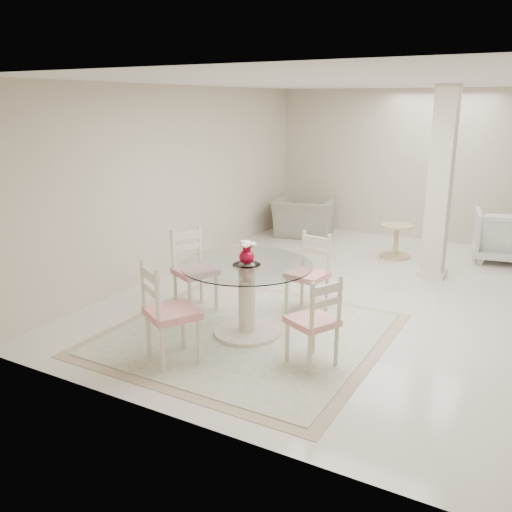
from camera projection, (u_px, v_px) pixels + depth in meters
The scene contains 13 objects.
ground at pixel (371, 297), 7.09m from camera, with size 7.00×7.00×0.00m, color silver.
room_shell at pixel (379, 154), 6.57m from camera, with size 6.02×7.02×2.71m.
column at pixel (440, 184), 7.57m from camera, with size 0.30×0.30×2.70m, color beige.
area_rug at pixel (247, 334), 5.95m from camera, with size 2.88×2.88×0.02m.
dining_table at pixel (247, 299), 5.84m from camera, with size 1.41×1.41×0.81m.
red_vase at pixel (247, 253), 5.69m from camera, with size 0.19×0.18×0.25m.
dining_chair_east at pixel (317, 316), 5.07m from camera, with size 0.54×0.54×1.02m.
dining_chair_north at pixel (310, 268), 6.46m from camera, with size 0.48×0.48×1.06m.
dining_chair_west at pixel (192, 264), 6.53m from camera, with size 0.59×0.59×1.11m.
dining_chair_south at pixel (165, 306), 5.14m from camera, with size 0.62×0.62×1.14m.
recliner_taupe at pixel (304, 217), 10.26m from camera, with size 1.09×0.95×0.71m, color gray.
armchair_white at pixel (504, 236), 8.61m from camera, with size 0.88×0.90×0.82m, color silver.
side_table at pixel (396, 242), 8.85m from camera, with size 0.52×0.52×0.54m.
Camera 1 is at (1.95, -6.54, 2.47)m, focal length 38.00 mm.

